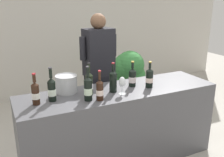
% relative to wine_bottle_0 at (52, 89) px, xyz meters
% --- Properties ---
extents(wall_back, '(8.00, 0.10, 2.80)m').
position_rel_wine_bottle_0_xyz_m(wall_back, '(0.77, 2.59, 0.36)').
color(wall_back, beige).
rests_on(wall_back, ground_plane).
extents(counter, '(2.30, 0.65, 0.92)m').
position_rel_wine_bottle_0_xyz_m(counter, '(0.77, -0.01, -0.58)').
color(counter, '#4C4C51').
rests_on(counter, ground_plane).
extents(wine_bottle_0, '(0.08, 0.08, 0.35)m').
position_rel_wine_bottle_0_xyz_m(wine_bottle_0, '(0.00, 0.00, 0.00)').
color(wine_bottle_0, black).
rests_on(wine_bottle_0, counter).
extents(wine_bottle_1, '(0.09, 0.09, 0.30)m').
position_rel_wine_bottle_0_xyz_m(wine_bottle_1, '(0.96, 0.04, -0.02)').
color(wine_bottle_1, black).
rests_on(wine_bottle_1, counter).
extents(wine_bottle_2, '(0.09, 0.09, 0.36)m').
position_rel_wine_bottle_0_xyz_m(wine_bottle_2, '(0.33, -0.14, 0.00)').
color(wine_bottle_2, black).
rests_on(wine_bottle_2, counter).
extents(wine_bottle_3, '(0.08, 0.08, 0.32)m').
position_rel_wine_bottle_0_xyz_m(wine_bottle_3, '(-0.16, -0.02, -0.01)').
color(wine_bottle_3, black).
rests_on(wine_bottle_3, counter).
extents(wine_bottle_4, '(0.08, 0.08, 0.35)m').
position_rel_wine_bottle_0_xyz_m(wine_bottle_4, '(0.40, -0.00, 0.00)').
color(wine_bottle_4, black).
rests_on(wine_bottle_4, counter).
extents(wine_bottle_5, '(0.09, 0.09, 0.31)m').
position_rel_wine_bottle_0_xyz_m(wine_bottle_5, '(1.12, -0.08, -0.01)').
color(wine_bottle_5, black).
rests_on(wine_bottle_5, counter).
extents(wine_bottle_6, '(0.08, 0.08, 0.32)m').
position_rel_wine_bottle_0_xyz_m(wine_bottle_6, '(0.44, -0.19, -0.01)').
color(wine_bottle_6, black).
rests_on(wine_bottle_6, counter).
extents(wine_bottle_7, '(0.08, 0.08, 0.33)m').
position_rel_wine_bottle_0_xyz_m(wine_bottle_7, '(0.67, -0.03, 0.00)').
color(wine_bottle_7, black).
rests_on(wine_bottle_7, counter).
extents(wine_glass, '(0.07, 0.07, 0.20)m').
position_rel_wine_bottle_0_xyz_m(wine_glass, '(0.72, -0.14, 0.01)').
color(wine_glass, silver).
rests_on(wine_glass, counter).
extents(ice_bucket, '(0.24, 0.24, 0.20)m').
position_rel_wine_bottle_0_xyz_m(ice_bucket, '(0.20, 0.17, -0.02)').
color(ice_bucket, silver).
rests_on(ice_bucket, counter).
extents(person_server, '(0.54, 0.28, 1.73)m').
position_rel_wine_bottle_0_xyz_m(person_server, '(0.78, 0.63, -0.19)').
color(person_server, black).
rests_on(person_server, ground_plane).
extents(potted_shrub, '(0.65, 0.67, 1.09)m').
position_rel_wine_bottle_0_xyz_m(potted_shrub, '(1.52, 1.22, -0.34)').
color(potted_shrub, brown).
rests_on(potted_shrub, ground_plane).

